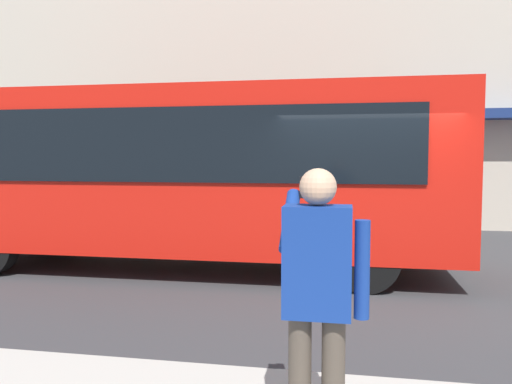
# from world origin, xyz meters

# --- Properties ---
(ground_plane) EXTENTS (60.00, 60.00, 0.00)m
(ground_plane) POSITION_xyz_m (0.00, 0.00, 0.00)
(ground_plane) COLOR #38383A
(building_facade_far) EXTENTS (28.00, 1.55, 12.00)m
(building_facade_far) POSITION_xyz_m (-0.02, -6.80, 5.99)
(building_facade_far) COLOR beige
(building_facade_far) RESTS_ON ground_plane
(red_bus) EXTENTS (9.05, 2.54, 3.08)m
(red_bus) POSITION_xyz_m (3.04, -0.73, 1.68)
(red_bus) COLOR red
(red_bus) RESTS_ON ground_plane
(pedestrian_photographer) EXTENTS (0.53, 0.52, 1.70)m
(pedestrian_photographer) POSITION_xyz_m (0.45, 4.59, 1.14)
(pedestrian_photographer) COLOR #4C4238
(pedestrian_photographer) RESTS_ON sidewalk_curb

